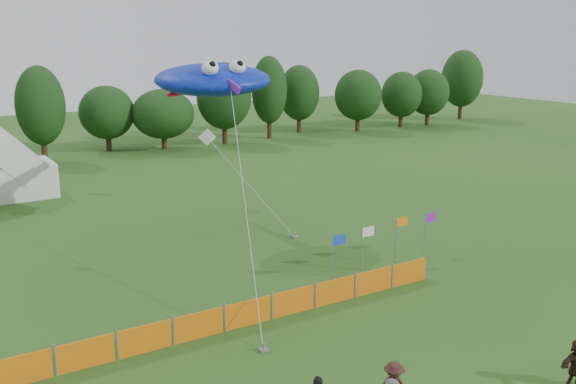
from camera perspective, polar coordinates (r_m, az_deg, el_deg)
treeline at (r=59.53m, az=-18.83°, el=6.91°), size 104.57×8.78×8.36m
tent_right at (r=46.60m, az=-23.34°, el=1.86°), size 5.21×4.17×3.68m
barrier_fence at (r=24.43m, az=-3.59°, el=-10.69°), size 17.90×0.06×1.00m
flag_row at (r=30.27m, az=8.45°, el=-3.99°), size 6.73×0.63×2.22m
stingray_kite at (r=34.33m, az=-6.93°, el=9.89°), size 8.17×21.27×9.44m
small_kite_white at (r=38.86m, az=-5.08°, el=2.47°), size 1.54×9.44×4.87m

